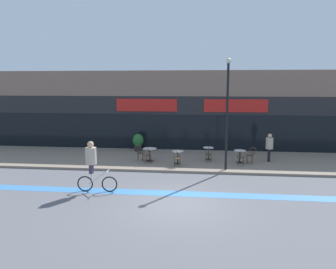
{
  "coord_description": "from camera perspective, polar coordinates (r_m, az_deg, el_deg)",
  "views": [
    {
      "loc": [
        0.89,
        -11.77,
        4.52
      ],
      "look_at": [
        -1.06,
        5.96,
        1.77
      ],
      "focal_mm": 35.0,
      "sensor_mm": 36.0,
      "label": 1
    }
  ],
  "objects": [
    {
      "name": "ground_plane",
      "position": [
        12.63,
        1.84,
        -12.19
      ],
      "size": [
        120.0,
        120.0,
        0.0
      ],
      "primitive_type": "plane",
      "color": "#5B5B60"
    },
    {
      "name": "sidewalk_slab",
      "position": [
        19.55,
        3.5,
        -4.43
      ],
      "size": [
        40.0,
        5.5,
        0.12
      ],
      "primitive_type": "cube",
      "color": "gray",
      "rests_on": "ground"
    },
    {
      "name": "storefront_facade",
      "position": [
        23.81,
        4.12,
        4.36
      ],
      "size": [
        40.0,
        4.06,
        5.42
      ],
      "color": "#7F6656",
      "rests_on": "ground"
    },
    {
      "name": "bike_lane_stripe",
      "position": [
        13.85,
        2.27,
        -10.26
      ],
      "size": [
        36.0,
        0.7,
        0.01
      ],
      "primitive_type": "cube",
      "color": "#3D7AB7",
      "rests_on": "ground"
    },
    {
      "name": "bistro_table_0",
      "position": [
        18.93,
        -3.19,
        -3.03
      ],
      "size": [
        0.79,
        0.79,
        0.74
      ],
      "color": "black",
      "rests_on": "sidewalk_slab"
    },
    {
      "name": "bistro_table_1",
      "position": [
        18.22,
        1.71,
        -3.53
      ],
      "size": [
        0.65,
        0.65,
        0.73
      ],
      "color": "black",
      "rests_on": "sidewalk_slab"
    },
    {
      "name": "bistro_table_2",
      "position": [
        19.34,
        7.05,
        -2.88
      ],
      "size": [
        0.62,
        0.62,
        0.73
      ],
      "color": "black",
      "rests_on": "sidewalk_slab"
    },
    {
      "name": "bistro_table_3",
      "position": [
        18.91,
        12.4,
        -3.32
      ],
      "size": [
        0.67,
        0.67,
        0.71
      ],
      "color": "black",
      "rests_on": "sidewalk_slab"
    },
    {
      "name": "cafe_chair_0_near",
      "position": [
        18.33,
        -3.53,
        -3.47
      ],
      "size": [
        0.42,
        0.59,
        0.9
      ],
      "rotation": [
        0.0,
        0.0,
        1.51
      ],
      "color": "#4C3823",
      "rests_on": "sidewalk_slab"
    },
    {
      "name": "cafe_chair_0_side",
      "position": [
        19.03,
        -5.06,
        -3.03
      ],
      "size": [
        0.59,
        0.44,
        0.9
      ],
      "rotation": [
        0.0,
        0.0,
        0.09
      ],
      "color": "#4C3823",
      "rests_on": "sidewalk_slab"
    },
    {
      "name": "cafe_chair_1_near",
      "position": [
        17.62,
        1.57,
        -3.96
      ],
      "size": [
        0.45,
        0.6,
        0.9
      ],
      "rotation": [
        0.0,
        0.0,
        1.7
      ],
      "color": "#4C3823",
      "rests_on": "sidewalk_slab"
    },
    {
      "name": "cafe_chair_2_near",
      "position": [
        18.73,
        7.08,
        -3.26
      ],
      "size": [
        0.4,
        0.58,
        0.9
      ],
      "rotation": [
        0.0,
        0.0,
        1.58
      ],
      "color": "#4C3823",
      "rests_on": "sidewalk_slab"
    },
    {
      "name": "cafe_chair_3_near",
      "position": [
        18.3,
        12.59,
        -3.69
      ],
      "size": [
        0.44,
        0.59,
        0.9
      ],
      "rotation": [
        0.0,
        0.0,
        1.47
      ],
      "color": "#4C3823",
      "rests_on": "sidewalk_slab"
    },
    {
      "name": "cafe_chair_3_side",
      "position": [
        18.99,
        14.28,
        -3.3
      ],
      "size": [
        0.6,
        0.45,
        0.9
      ],
      "rotation": [
        0.0,
        0.0,
        3.27
      ],
      "color": "#4C3823",
      "rests_on": "sidewalk_slab"
    },
    {
      "name": "planter_pot",
      "position": [
        21.76,
        -5.23,
        -1.21
      ],
      "size": [
        0.71,
        0.71,
        1.15
      ],
      "color": "#232326",
      "rests_on": "sidewalk_slab"
    },
    {
      "name": "lamp_post",
      "position": [
        16.87,
        10.28,
        4.72
      ],
      "size": [
        0.26,
        0.26,
        5.68
      ],
      "color": "black",
      "rests_on": "sidewalk_slab"
    },
    {
      "name": "cyclist_0",
      "position": [
        14.11,
        -13.04,
        -4.7
      ],
      "size": [
        1.72,
        0.52,
        2.17
      ],
      "rotation": [
        0.0,
        0.0,
        0.06
      ],
      "color": "black",
      "rests_on": "ground"
    },
    {
      "name": "pedestrian_near_end",
      "position": [
        19.56,
        17.25,
        -1.76
      ],
      "size": [
        0.46,
        0.46,
        1.61
      ],
      "rotation": [
        0.0,
        0.0,
        3.03
      ],
      "color": "black",
      "rests_on": "sidewalk_slab"
    }
  ]
}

